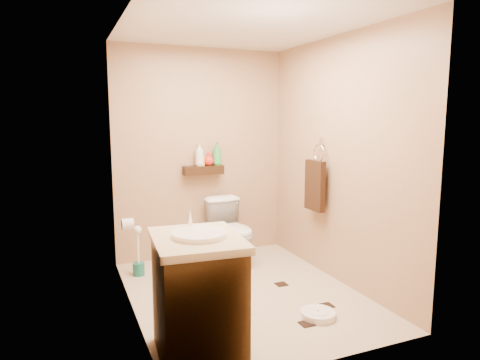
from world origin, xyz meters
name	(u,v)px	position (x,y,z in m)	size (l,w,h in m)	color
ground	(243,293)	(0.00, 0.00, 0.00)	(2.50, 2.50, 0.00)	#C8AF92
wall_back	(201,154)	(0.00, 1.25, 1.20)	(2.00, 0.04, 2.40)	tan
wall_front	(323,186)	(0.00, -1.25, 1.20)	(2.00, 0.04, 2.40)	tan
wall_left	(129,170)	(-1.00, 0.00, 1.20)	(0.04, 2.50, 2.40)	tan
wall_right	(337,161)	(1.00, 0.00, 1.20)	(0.04, 2.50, 2.40)	tan
ceiling	(244,25)	(0.00, 0.00, 2.40)	(2.00, 2.50, 0.02)	silver
wall_shelf	(203,170)	(0.00, 1.17, 1.02)	(0.46, 0.14, 0.10)	#33200E
floor_accents	(252,296)	(0.04, -0.10, 0.00)	(1.24, 1.34, 0.01)	black
toilet	(232,232)	(0.22, 0.83, 0.36)	(0.40, 0.70, 0.71)	white
vanity	(198,296)	(-0.70, -0.85, 0.44)	(0.62, 0.74, 0.98)	brown
bathroom_scale	(318,314)	(0.37, -0.69, 0.03)	(0.37, 0.37, 0.06)	white
toilet_brush	(138,258)	(-0.82, 0.84, 0.18)	(0.12, 0.12, 0.52)	#196459
towel_ring	(315,183)	(0.91, 0.25, 0.95)	(0.12, 0.30, 0.76)	silver
toilet_paper	(128,224)	(-0.94, 0.65, 0.60)	(0.12, 0.11, 0.12)	white
bottle_a	(200,154)	(-0.04, 1.17, 1.20)	(0.10, 0.10, 0.26)	white
bottle_b	(201,159)	(-0.03, 1.17, 1.15)	(0.08, 0.08, 0.17)	gold
bottle_c	(209,159)	(0.06, 1.17, 1.15)	(0.12, 0.12, 0.15)	red
bottle_d	(217,154)	(0.17, 1.17, 1.20)	(0.10, 0.10, 0.27)	green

